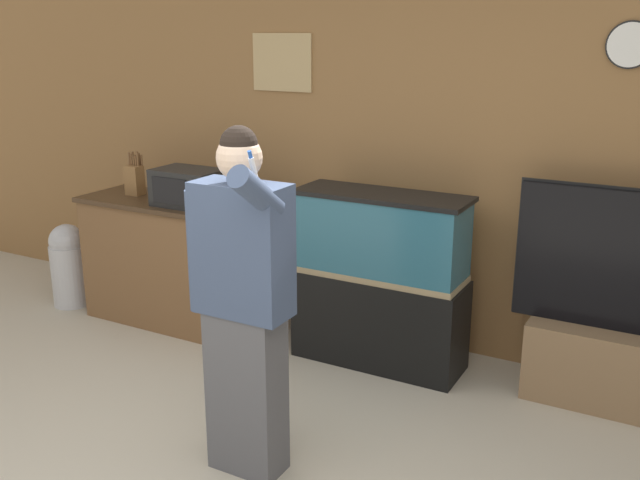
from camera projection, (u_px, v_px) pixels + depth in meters
name	position (u px, v px, depth m)	size (l,w,h in m)	color
wall_back_paneled	(398.00, 159.00, 4.88)	(10.00, 0.08, 2.60)	olive
counter_island	(181.00, 264.00, 5.31)	(1.57, 0.54, 0.95)	brown
microwave	(189.00, 187.00, 5.04)	(0.48, 0.33, 0.26)	black
knife_block	(135.00, 179.00, 5.37)	(0.12, 0.10, 0.32)	brown
aquarium_on_stand	(380.00, 280.00, 4.65)	(1.13, 0.41, 1.16)	black
person_standing	(242.00, 301.00, 3.40)	(0.55, 0.41, 1.74)	#515156
trash_bin	(69.00, 264.00, 5.72)	(0.29, 0.29, 0.67)	#B7B7BC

